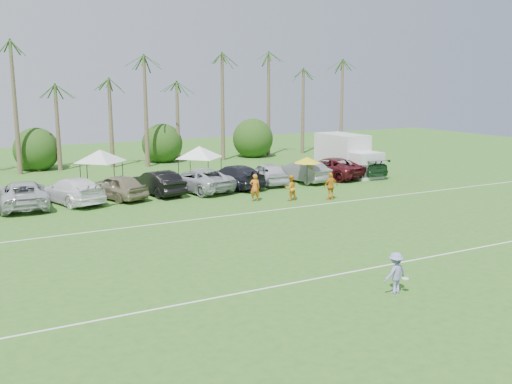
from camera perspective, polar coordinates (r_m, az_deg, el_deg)
name	(u,v)px	position (r m, az deg, el deg)	size (l,w,h in m)	color
ground	(341,295)	(22.43, 8.49, -10.17)	(120.00, 120.00, 0.00)	#32651E
field_lines	(246,244)	(28.89, -0.96, -5.18)	(80.00, 12.10, 0.01)	white
palm_tree_3	(6,58)	(54.97, -23.69, 12.19)	(2.40, 2.40, 11.90)	brown
palm_tree_4	(57,88)	(55.42, -19.31, 9.79)	(2.40, 2.40, 8.90)	brown
palm_tree_5	(101,78)	(56.17, -15.26, 10.92)	(2.40, 2.40, 9.90)	brown
palm_tree_6	(142,69)	(57.21, -11.32, 11.94)	(2.40, 2.40, 10.90)	brown
palm_tree_7	(181,61)	(58.51, -7.50, 12.87)	(2.40, 2.40, 11.90)	brown
palm_tree_8	(227,87)	(60.42, -2.92, 10.43)	(2.40, 2.40, 8.90)	brown
palm_tree_9	(269,79)	(62.70, 1.30, 11.26)	(2.40, 2.40, 9.90)	brown
palm_tree_10	(308,71)	(65.29, 5.22, 11.96)	(2.40, 2.40, 10.90)	brown
palm_tree_11	(337,64)	(67.57, 8.15, 12.59)	(2.40, 2.40, 11.90)	brown
bush_tree_1	(36,150)	(56.48, -21.10, 3.90)	(4.00, 4.00, 4.00)	brown
bush_tree_2	(161,144)	(59.09, -9.47, 4.76)	(4.00, 4.00, 4.00)	brown
bush_tree_3	(248,139)	(62.95, -0.77, 5.29)	(4.00, 4.00, 4.00)	brown
sideline_player_a	(255,188)	(38.84, -0.11, 0.44)	(0.69, 0.45, 1.88)	orange
sideline_player_b	(291,188)	(39.18, 3.49, 0.42)	(0.85, 0.67, 1.76)	orange
sideline_player_c	(331,186)	(39.70, 7.49, 0.58)	(1.11, 0.46, 1.89)	orange
box_truck	(348,153)	(50.74, 9.17, 3.84)	(2.73, 6.81, 3.49)	silver
canopy_tent_left	(100,150)	(45.82, -15.33, 4.11)	(4.14, 4.14, 3.36)	black
canopy_tent_right	(199,146)	(46.79, -5.71, 4.58)	(4.14, 4.14, 3.36)	black
market_umbrella	(307,160)	(44.31, 5.15, 3.21)	(2.09, 2.09, 2.32)	black
frisbee_player	(395,273)	(22.77, 13.77, -7.86)	(1.11, 0.71, 1.63)	#8B88C2
parked_car_2	(23,194)	(39.92, -22.25, -0.21)	(2.87, 6.23, 1.73)	#BABCBE
parked_car_3	(72,190)	(40.17, -17.93, 0.15)	(2.43, 5.97, 1.73)	white
parked_car_4	(117,187)	(40.73, -13.72, 0.51)	(2.05, 5.08, 1.73)	gray
parked_car_5	(158,183)	(41.83, -9.79, 0.94)	(1.83, 5.26, 1.73)	black
parked_car_6	(198,180)	(42.66, -5.84, 1.24)	(2.87, 6.23, 1.73)	#B0B2B7
parked_car_7	(234,176)	(43.99, -2.24, 1.58)	(2.43, 5.97, 1.73)	black
parked_car_8	(268,173)	(45.44, 1.17, 1.89)	(2.05, 5.08, 1.73)	silver
parked_car_9	(302,171)	(46.68, 4.64, 2.10)	(1.83, 5.26, 1.73)	gray
parked_car_10	(329,168)	(48.73, 7.36, 2.42)	(2.87, 6.23, 1.73)	#4E1318
parked_car_11	(359,166)	(50.42, 10.28, 2.62)	(2.43, 5.97, 1.73)	#193A1D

